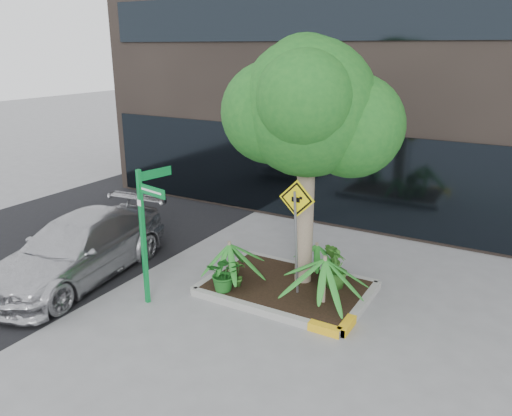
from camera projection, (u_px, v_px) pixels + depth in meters
The scene contains 14 objects.
ground at pixel (272, 295), 10.26m from camera, with size 80.00×80.00×0.00m, color gray.
asphalt_road at pixel (57, 237), 13.33m from camera, with size 7.00×80.00×0.01m, color black.
planter at pixel (288, 287), 10.34m from camera, with size 3.35×2.36×0.15m.
tree at pixel (309, 108), 9.49m from camera, with size 3.42×3.04×5.13m.
palm_front at pixel (325, 259), 9.39m from camera, with size 1.08×1.08×1.20m.
palm_left at pixel (229, 244), 10.35m from camera, with size 0.98×0.98×1.08m.
palm_back at pixel (317, 245), 10.75m from camera, with size 0.78×0.78×0.86m.
parked_car at pixel (78, 248), 10.86m from camera, with size 1.89×4.64×1.35m, color #B8B8BD.
shrub_a at pixel (225, 273), 10.01m from camera, with size 0.68×0.68×0.76m, color #1A5C1B.
shrub_b at pixel (336, 267), 10.14m from camera, with size 0.48×0.48×0.87m, color #2F6D20.
shrub_c at pixel (238, 273), 10.21m from camera, with size 0.31×0.31×0.60m, color #2F671F.
shrub_d at pixel (333, 260), 10.55m from camera, with size 0.44×0.44×0.81m, color #2D641D.
street_sign_post at pixel (146, 223), 9.45m from camera, with size 0.79×0.90×2.72m.
cattle_sign at pixel (296, 219), 9.42m from camera, with size 0.73×0.29×2.37m.
Camera 1 is at (4.31, -8.14, 4.86)m, focal length 35.00 mm.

